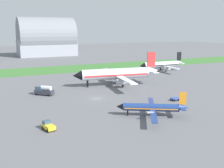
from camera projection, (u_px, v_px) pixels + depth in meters
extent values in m
plane|color=slate|center=(96.00, 99.00, 86.65)|extent=(600.00, 600.00, 0.00)
cube|color=#3D7533|center=(50.00, 70.00, 146.51)|extent=(360.00, 28.00, 0.08)
cylinder|color=navy|center=(151.00, 107.00, 68.70)|extent=(13.22, 8.91, 1.97)
cone|color=black|center=(120.00, 107.00, 69.43)|extent=(2.68, 2.66, 1.93)
cone|color=navy|center=(184.00, 107.00, 67.89)|extent=(3.28, 2.93, 1.77)
cube|color=orange|center=(151.00, 108.00, 68.73)|extent=(12.56, 8.54, 0.28)
cube|color=navy|center=(154.00, 115.00, 63.45)|extent=(6.70, 10.03, 0.20)
cube|color=navy|center=(151.00, 103.00, 74.02)|extent=(6.70, 10.03, 0.20)
cylinder|color=#B7BABF|center=(151.00, 113.00, 65.41)|extent=(1.68, 1.34, 0.63)
cylinder|color=#B7BABF|center=(150.00, 105.00, 72.17)|extent=(1.68, 1.34, 0.63)
cube|color=orange|center=(183.00, 98.00, 67.46)|extent=(1.65, 1.10, 3.15)
cube|color=navy|center=(183.00, 109.00, 66.59)|extent=(2.42, 2.98, 0.16)
cube|color=navy|center=(181.00, 106.00, 69.28)|extent=(2.42, 2.98, 0.16)
cylinder|color=black|center=(128.00, 113.00, 69.59)|extent=(0.35, 0.35, 1.38)
cylinder|color=black|center=(155.00, 116.00, 67.05)|extent=(0.35, 0.35, 1.38)
cylinder|color=black|center=(154.00, 111.00, 70.85)|extent=(0.35, 0.35, 1.38)
cylinder|color=silver|center=(161.00, 65.00, 141.66)|extent=(20.75, 3.44, 3.16)
cone|color=black|center=(142.00, 66.00, 137.01)|extent=(2.92, 3.14, 3.10)
cone|color=silver|center=(180.00, 63.00, 146.46)|extent=(4.06, 2.90, 2.85)
cube|color=black|center=(161.00, 65.00, 141.71)|extent=(19.60, 3.49, 0.44)
cube|color=silver|center=(170.00, 67.00, 135.85)|extent=(2.20, 13.83, 0.32)
cube|color=silver|center=(155.00, 64.00, 148.17)|extent=(2.20, 13.83, 0.32)
cylinder|color=#B7BABF|center=(167.00, 69.00, 138.29)|extent=(3.47, 1.79, 1.74)
cylinder|color=#B7BABF|center=(157.00, 67.00, 146.18)|extent=(3.47, 1.79, 1.74)
cube|color=black|center=(179.00, 56.00, 145.53)|extent=(2.59, 0.41, 4.60)
cube|color=silver|center=(181.00, 63.00, 144.45)|extent=(1.78, 4.05, 0.25)
cube|color=silver|center=(176.00, 62.00, 148.04)|extent=(1.78, 4.05, 0.25)
cylinder|color=black|center=(147.00, 70.00, 138.70)|extent=(0.57, 0.57, 2.01)
cylinder|color=black|center=(166.00, 70.00, 140.55)|extent=(0.57, 0.57, 2.01)
cylinder|color=black|center=(161.00, 69.00, 144.98)|extent=(0.57, 0.57, 2.01)
cylinder|color=silver|center=(116.00, 74.00, 105.80)|extent=(27.59, 8.05, 4.17)
cone|color=black|center=(78.00, 76.00, 101.50)|extent=(4.34, 4.59, 4.08)
cone|color=silver|center=(153.00, 71.00, 110.22)|extent=(5.79, 4.47, 3.75)
cube|color=red|center=(116.00, 74.00, 105.87)|extent=(26.10, 7.91, 0.58)
cube|color=silver|center=(125.00, 79.00, 97.64)|extent=(5.24, 18.37, 0.42)
cube|color=silver|center=(111.00, 72.00, 114.69)|extent=(5.24, 18.37, 0.42)
cylinder|color=#B7BABF|center=(122.00, 82.00, 101.01)|extent=(4.83, 2.92, 2.29)
cylinder|color=#B7BABF|center=(113.00, 77.00, 111.92)|extent=(4.83, 2.92, 2.29)
cube|color=red|center=(151.00, 60.00, 109.07)|extent=(3.45, 0.99, 6.06)
cube|color=silver|center=(154.00, 72.00, 107.54)|extent=(3.01, 5.57, 0.33)
cube|color=silver|center=(148.00, 70.00, 112.51)|extent=(3.01, 5.57, 0.33)
cylinder|color=black|center=(88.00, 84.00, 103.26)|extent=(0.75, 0.75, 2.65)
cylinder|color=black|center=(123.00, 83.00, 103.96)|extent=(0.75, 0.75, 2.65)
cylinder|color=black|center=(118.00, 80.00, 110.10)|extent=(0.75, 0.75, 2.65)
cube|color=#2D333D|center=(44.00, 92.00, 91.07)|extent=(6.37, 6.21, 1.40)
cylinder|color=silver|center=(46.00, 88.00, 90.54)|extent=(3.65, 3.57, 1.54)
cube|color=#334C60|center=(39.00, 88.00, 91.37)|extent=(3.09, 3.07, 1.20)
cylinder|color=black|center=(37.00, 94.00, 90.80)|extent=(0.68, 0.66, 0.70)
cylinder|color=black|center=(41.00, 93.00, 93.03)|extent=(0.68, 0.66, 0.70)
cylinder|color=black|center=(48.00, 95.00, 89.40)|extent=(0.68, 0.66, 0.70)
cylinder|color=black|center=(52.00, 94.00, 91.63)|extent=(0.68, 0.66, 0.70)
cube|color=yellow|center=(49.00, 127.00, 59.57)|extent=(2.58, 3.92, 0.90)
cube|color=#334C60|center=(47.00, 122.00, 60.18)|extent=(1.77, 1.61, 0.70)
cylinder|color=black|center=(43.00, 128.00, 60.08)|extent=(0.40, 0.74, 0.70)
cylinder|color=black|center=(50.00, 126.00, 61.17)|extent=(0.40, 0.74, 0.70)
cylinder|color=black|center=(47.00, 131.00, 58.14)|extent=(0.40, 0.74, 0.70)
cylinder|color=black|center=(55.00, 129.00, 59.24)|extent=(0.40, 0.74, 0.70)
cube|color=#334FB2|center=(175.00, 99.00, 84.17)|extent=(2.43, 1.54, 0.55)
cylinder|color=black|center=(175.00, 99.00, 85.25)|extent=(0.70, 0.26, 0.70)
cylinder|color=black|center=(179.00, 100.00, 83.93)|extent=(0.70, 0.26, 0.70)
cylinder|color=black|center=(171.00, 99.00, 84.52)|extent=(0.70, 0.26, 0.70)
cylinder|color=black|center=(174.00, 100.00, 83.20)|extent=(0.70, 0.26, 0.70)
cube|color=#9399A3|center=(47.00, 48.00, 225.70)|extent=(45.79, 28.41, 13.10)
cylinder|color=gray|center=(46.00, 36.00, 223.81)|extent=(44.87, 31.26, 31.26)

